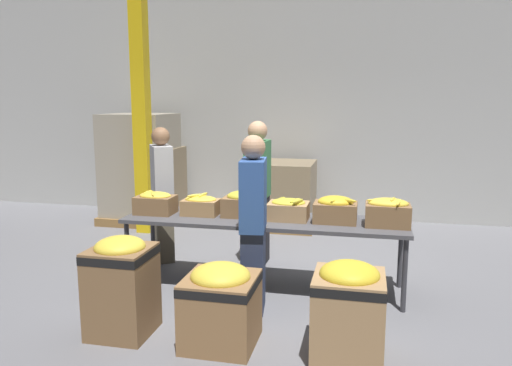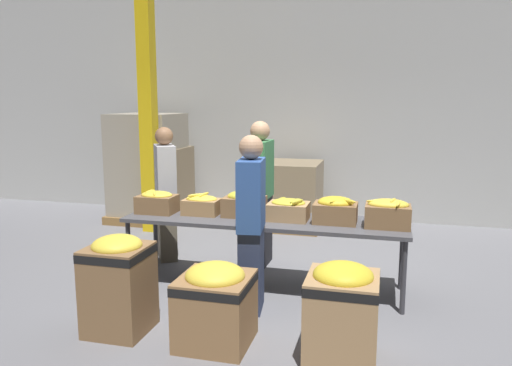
# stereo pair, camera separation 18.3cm
# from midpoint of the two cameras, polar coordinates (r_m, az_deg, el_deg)

# --- Properties ---
(ground_plane) EXTENTS (30.00, 30.00, 0.00)m
(ground_plane) POSITION_cam_midpoint_polar(r_m,az_deg,el_deg) (5.47, -0.05, -11.83)
(ground_plane) COLOR slate
(wall_back) EXTENTS (16.00, 0.08, 4.00)m
(wall_back) POSITION_cam_midpoint_polar(r_m,az_deg,el_deg) (8.44, 5.05, 9.56)
(wall_back) COLOR #B7B7B2
(wall_back) RESTS_ON ground_plane
(sorting_table) EXTENTS (2.95, 0.76, 0.76)m
(sorting_table) POSITION_cam_midpoint_polar(r_m,az_deg,el_deg) (5.26, -0.05, -4.60)
(sorting_table) COLOR #4C4C51
(sorting_table) RESTS_ON ground_plane
(banana_box_0) EXTENTS (0.42, 0.30, 0.25)m
(banana_box_0) POSITION_cam_midpoint_polar(r_m,az_deg,el_deg) (5.58, -12.35, -2.18)
(banana_box_0) COLOR olive
(banana_box_0) RESTS_ON sorting_table
(banana_box_1) EXTENTS (0.39, 0.29, 0.24)m
(banana_box_1) POSITION_cam_midpoint_polar(r_m,az_deg,el_deg) (5.44, -7.29, -2.50)
(banana_box_1) COLOR #A37A4C
(banana_box_1) RESTS_ON sorting_table
(banana_box_2) EXTENTS (0.43, 0.33, 0.28)m
(banana_box_2) POSITION_cam_midpoint_polar(r_m,az_deg,el_deg) (5.33, -2.35, -2.34)
(banana_box_2) COLOR olive
(banana_box_2) RESTS_ON sorting_table
(banana_box_3) EXTENTS (0.42, 0.34, 0.24)m
(banana_box_3) POSITION_cam_midpoint_polar(r_m,az_deg,el_deg) (5.19, 2.73, -2.96)
(banana_box_3) COLOR tan
(banana_box_3) RESTS_ON sorting_table
(banana_box_4) EXTENTS (0.44, 0.33, 0.27)m
(banana_box_4) POSITION_cam_midpoint_polar(r_m,az_deg,el_deg) (5.13, 8.07, -2.95)
(banana_box_4) COLOR olive
(banana_box_4) RESTS_ON sorting_table
(banana_box_5) EXTENTS (0.43, 0.33, 0.29)m
(banana_box_5) POSITION_cam_midpoint_polar(r_m,az_deg,el_deg) (5.06, 13.83, -3.21)
(banana_box_5) COLOR olive
(banana_box_5) RESTS_ON sorting_table
(volunteer_0) EXTENTS (0.24, 0.47, 1.74)m
(volunteer_0) POSITION_cam_midpoint_polar(r_m,az_deg,el_deg) (6.00, -0.69, -1.29)
(volunteer_0) COLOR black
(volunteer_0) RESTS_ON ground_plane
(volunteer_1) EXTENTS (0.28, 0.48, 1.68)m
(volunteer_1) POSITION_cam_midpoint_polar(r_m,az_deg,el_deg) (4.69, -1.43, -4.81)
(volunteer_1) COLOR #2D3856
(volunteer_1) RESTS_ON ground_plane
(volunteer_2) EXTENTS (0.42, 0.50, 1.66)m
(volunteer_2) POSITION_cam_midpoint_polar(r_m,az_deg,el_deg) (6.29, -11.47, -1.35)
(volunteer_2) COLOR #6B604C
(volunteer_2) RESTS_ON ground_plane
(donation_bin_0) EXTENTS (0.51, 0.51, 0.86)m
(donation_bin_0) POSITION_cam_midpoint_polar(r_m,az_deg,el_deg) (4.49, -16.26, -10.87)
(donation_bin_0) COLOR olive
(donation_bin_0) RESTS_ON ground_plane
(donation_bin_1) EXTENTS (0.58, 0.58, 0.68)m
(donation_bin_1) POSITION_cam_midpoint_polar(r_m,az_deg,el_deg) (4.20, -5.33, -13.40)
(donation_bin_1) COLOR olive
(donation_bin_1) RESTS_ON ground_plane
(donation_bin_2) EXTENTS (0.54, 0.54, 0.78)m
(donation_bin_2) POSITION_cam_midpoint_polar(r_m,az_deg,el_deg) (4.00, 9.19, -13.88)
(donation_bin_2) COLOR tan
(donation_bin_2) RESTS_ON ground_plane
(support_pillar) EXTENTS (0.21, 0.21, 4.00)m
(support_pillar) POSITION_cam_midpoint_polar(r_m,az_deg,el_deg) (7.61, -13.68, 9.33)
(support_pillar) COLOR yellow
(support_pillar) RESTS_ON ground_plane
(pallet_stack_0) EXTENTS (0.91, 0.91, 1.19)m
(pallet_stack_0) POSITION_cam_midpoint_polar(r_m,az_deg,el_deg) (8.67, -12.02, -0.02)
(pallet_stack_0) COLOR olive
(pallet_stack_0) RESTS_ON ground_plane
(pallet_stack_1) EXTENTS (1.05, 1.05, 1.02)m
(pallet_stack_1) POSITION_cam_midpoint_polar(r_m,az_deg,el_deg) (7.88, 2.44, -1.37)
(pallet_stack_1) COLOR olive
(pallet_stack_1) RESTS_ON ground_plane
(pallet_stack_2) EXTENTS (1.13, 1.13, 1.76)m
(pallet_stack_2) POSITION_cam_midpoint_polar(r_m,az_deg,el_deg) (8.43, -13.65, 1.62)
(pallet_stack_2) COLOR olive
(pallet_stack_2) RESTS_ON ground_plane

